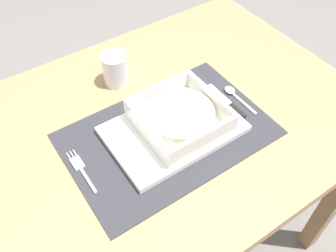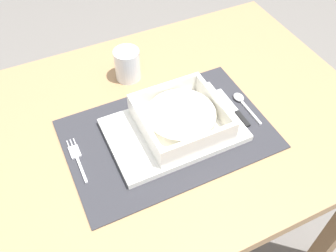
% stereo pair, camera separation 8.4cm
% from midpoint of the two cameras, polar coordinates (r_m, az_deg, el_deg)
% --- Properties ---
extents(ground_plane, '(6.00, 6.00, 0.00)m').
position_cam_midpoint_polar(ground_plane, '(1.49, 1.37, -17.34)').
color(ground_plane, slate).
extents(dining_table, '(1.01, 0.72, 0.70)m').
position_cam_midpoint_polar(dining_table, '(0.97, 2.02, -2.89)').
color(dining_table, '#A37A51').
rests_on(dining_table, ground).
extents(placemat, '(0.47, 0.31, 0.00)m').
position_cam_midpoint_polar(placemat, '(0.87, 2.79, -1.40)').
color(placemat, '#2D2D33').
rests_on(placemat, dining_table).
extents(serving_plate, '(0.31, 0.20, 0.02)m').
position_cam_midpoint_polar(serving_plate, '(0.86, 3.72, -0.72)').
color(serving_plate, white).
rests_on(serving_plate, placemat).
extents(porridge_bowl, '(0.19, 0.19, 0.05)m').
position_cam_midpoint_polar(porridge_bowl, '(0.85, 4.86, 0.99)').
color(porridge_bowl, white).
rests_on(porridge_bowl, serving_plate).
extents(fork, '(0.02, 0.13, 0.00)m').
position_cam_midpoint_polar(fork, '(0.83, -11.14, -4.87)').
color(fork, silver).
rests_on(fork, placemat).
extents(spoon, '(0.02, 0.11, 0.01)m').
position_cam_midpoint_polar(spoon, '(0.96, 13.73, 3.72)').
color(spoon, silver).
rests_on(spoon, placemat).
extents(butter_knife, '(0.01, 0.14, 0.01)m').
position_cam_midpoint_polar(butter_knife, '(0.93, 12.84, 2.34)').
color(butter_knife, black).
rests_on(butter_knife, placemat).
extents(bread_knife, '(0.01, 0.13, 0.01)m').
position_cam_midpoint_polar(bread_knife, '(0.91, 12.51, 1.17)').
color(bread_knife, '#59331E').
rests_on(bread_knife, placemat).
extents(drinking_glass, '(0.07, 0.07, 0.09)m').
position_cam_midpoint_polar(drinking_glass, '(0.98, -3.82, 9.12)').
color(drinking_glass, white).
rests_on(drinking_glass, dining_table).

